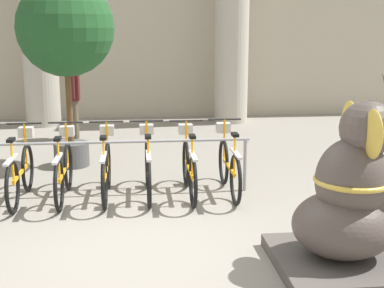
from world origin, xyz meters
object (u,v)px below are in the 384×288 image
(bicycle_5, at_px, (148,167))
(elephant_statue, at_px, (350,204))
(person_pedestrian, at_px, (74,91))
(bicycle_3, at_px, (64,170))
(bicycle_4, at_px, (106,169))
(bicycle_2, at_px, (21,172))
(bicycle_7, at_px, (229,165))
(potted_tree, at_px, (66,33))
(bicycle_6, at_px, (189,167))

(bicycle_5, distance_m, elephant_statue, 3.11)
(person_pedestrian, bearing_deg, bicycle_3, -86.23)
(person_pedestrian, bearing_deg, bicycle_5, -70.83)
(bicycle_4, height_order, elephant_statue, elephant_statue)
(bicycle_2, relative_size, bicycle_3, 1.00)
(bicycle_4, bearing_deg, bicycle_2, -179.12)
(bicycle_2, distance_m, bicycle_3, 0.56)
(bicycle_4, relative_size, bicycle_7, 1.00)
(potted_tree, bearing_deg, bicycle_3, -86.58)
(elephant_statue, bearing_deg, bicycle_6, 117.80)
(bicycle_4, distance_m, person_pedestrian, 4.16)
(bicycle_5, bearing_deg, potted_tree, 124.82)
(bicycle_7, bearing_deg, bicycle_6, -174.44)
(bicycle_3, height_order, person_pedestrian, person_pedestrian)
(bicycle_4, xyz_separation_m, bicycle_7, (1.69, 0.02, 0.00))
(bicycle_7, relative_size, person_pedestrian, 0.99)
(bicycle_5, bearing_deg, bicycle_2, -178.91)
(elephant_statue, bearing_deg, potted_tree, 125.89)
(bicycle_4, distance_m, bicycle_6, 1.13)
(bicycle_6, relative_size, elephant_statue, 0.85)
(bicycle_3, xyz_separation_m, person_pedestrian, (-0.27, 4.03, 0.59))
(elephant_statue, bearing_deg, bicycle_4, 134.33)
(bicycle_2, relative_size, bicycle_5, 1.00)
(bicycle_5, bearing_deg, bicycle_3, -179.08)
(bicycle_4, bearing_deg, bicycle_7, 0.76)
(bicycle_3, bearing_deg, potted_tree, 93.42)
(bicycle_4, bearing_deg, person_pedestrian, 101.65)
(bicycle_7, distance_m, potted_tree, 3.46)
(bicycle_4, distance_m, bicycle_5, 0.56)
(bicycle_3, height_order, bicycle_7, same)
(bicycle_6, height_order, person_pedestrian, person_pedestrian)
(elephant_statue, bearing_deg, bicycle_2, 145.28)
(bicycle_5, relative_size, bicycle_7, 1.00)
(bicycle_3, relative_size, elephant_statue, 0.85)
(potted_tree, bearing_deg, bicycle_2, -104.18)
(bicycle_4, xyz_separation_m, potted_tree, (-0.67, 1.79, 1.80))
(bicycle_2, relative_size, person_pedestrian, 0.99)
(person_pedestrian, xyz_separation_m, potted_tree, (0.16, -2.23, 1.21))
(person_pedestrian, height_order, potted_tree, potted_tree)
(bicycle_2, height_order, bicycle_3, same)
(bicycle_4, bearing_deg, bicycle_5, 1.52)
(bicycle_7, height_order, elephant_statue, elephant_statue)
(bicycle_2, xyz_separation_m, bicycle_7, (2.82, 0.04, 0.00))
(elephant_statue, height_order, potted_tree, potted_tree)
(bicycle_7, distance_m, elephant_statue, 2.61)
(bicycle_2, distance_m, person_pedestrian, 4.10)
(bicycle_5, height_order, person_pedestrian, person_pedestrian)
(bicycle_2, relative_size, bicycle_6, 1.00)
(bicycle_3, height_order, bicycle_5, same)
(bicycle_4, relative_size, elephant_statue, 0.85)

